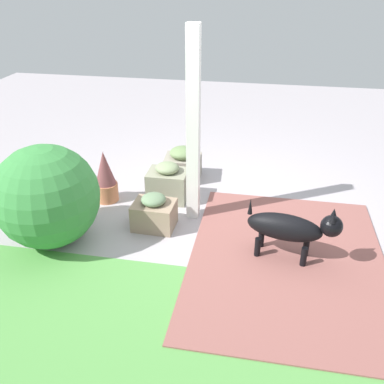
{
  "coord_description": "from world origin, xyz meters",
  "views": [
    {
      "loc": [
        -0.46,
        4.04,
        2.45
      ],
      "look_at": [
        0.26,
        0.16,
        0.33
      ],
      "focal_mm": 39.68,
      "sensor_mm": 36.0,
      "label": 1
    }
  ],
  "objects_px": {
    "stone_planter_nearest": "(183,164)",
    "stone_planter_near": "(168,183)",
    "porch_pillar": "(193,130)",
    "stone_planter_mid": "(154,213)",
    "terracotta_pot_spiky": "(105,178)",
    "round_shrub": "(47,197)",
    "dog": "(291,228)"
  },
  "relations": [
    {
      "from": "stone_planter_nearest",
      "to": "stone_planter_mid",
      "type": "height_order",
      "value": "stone_planter_nearest"
    },
    {
      "from": "stone_planter_near",
      "to": "porch_pillar",
      "type": "bearing_deg",
      "value": 138.77
    },
    {
      "from": "porch_pillar",
      "to": "stone_planter_near",
      "type": "height_order",
      "value": "porch_pillar"
    },
    {
      "from": "stone_planter_nearest",
      "to": "terracotta_pot_spiky",
      "type": "xyz_separation_m",
      "value": [
        0.76,
        0.74,
        0.1
      ]
    },
    {
      "from": "porch_pillar",
      "to": "dog",
      "type": "height_order",
      "value": "porch_pillar"
    },
    {
      "from": "stone_planter_nearest",
      "to": "stone_planter_mid",
      "type": "distance_m",
      "value": 1.21
    },
    {
      "from": "porch_pillar",
      "to": "stone_planter_nearest",
      "type": "bearing_deg",
      "value": -71.61
    },
    {
      "from": "stone_planter_near",
      "to": "terracotta_pot_spiky",
      "type": "bearing_deg",
      "value": 12.34
    },
    {
      "from": "round_shrub",
      "to": "terracotta_pot_spiky",
      "type": "height_order",
      "value": "round_shrub"
    },
    {
      "from": "stone_planter_near",
      "to": "dog",
      "type": "bearing_deg",
      "value": 146.38
    },
    {
      "from": "stone_planter_near",
      "to": "round_shrub",
      "type": "relative_size",
      "value": 0.46
    },
    {
      "from": "stone_planter_nearest",
      "to": "stone_planter_near",
      "type": "height_order",
      "value": "stone_planter_near"
    },
    {
      "from": "stone_planter_near",
      "to": "stone_planter_mid",
      "type": "xyz_separation_m",
      "value": [
        -0.0,
        0.62,
        -0.04
      ]
    },
    {
      "from": "porch_pillar",
      "to": "stone_planter_nearest",
      "type": "relative_size",
      "value": 4.14
    },
    {
      "from": "porch_pillar",
      "to": "terracotta_pot_spiky",
      "type": "xyz_separation_m",
      "value": [
        1.06,
        -0.16,
        -0.71
      ]
    },
    {
      "from": "stone_planter_mid",
      "to": "round_shrub",
      "type": "xyz_separation_m",
      "value": [
        0.93,
        0.43,
        0.33
      ]
    },
    {
      "from": "stone_planter_nearest",
      "to": "stone_planter_near",
      "type": "distance_m",
      "value": 0.59
    },
    {
      "from": "stone_planter_near",
      "to": "dog",
      "type": "distance_m",
      "value": 1.66
    },
    {
      "from": "stone_planter_mid",
      "to": "terracotta_pot_spiky",
      "type": "distance_m",
      "value": 0.85
    },
    {
      "from": "stone_planter_near",
      "to": "terracotta_pot_spiky",
      "type": "distance_m",
      "value": 0.72
    },
    {
      "from": "terracotta_pot_spiky",
      "to": "dog",
      "type": "bearing_deg",
      "value": 159.83
    },
    {
      "from": "terracotta_pot_spiky",
      "to": "porch_pillar",
      "type": "bearing_deg",
      "value": 171.3
    },
    {
      "from": "round_shrub",
      "to": "porch_pillar",
      "type": "bearing_deg",
      "value": -150.34
    },
    {
      "from": "stone_planter_mid",
      "to": "stone_planter_nearest",
      "type": "bearing_deg",
      "value": -92.77
    },
    {
      "from": "stone_planter_mid",
      "to": "round_shrub",
      "type": "height_order",
      "value": "round_shrub"
    },
    {
      "from": "stone_planter_nearest",
      "to": "stone_planter_mid",
      "type": "bearing_deg",
      "value": 87.23
    },
    {
      "from": "porch_pillar",
      "to": "stone_planter_mid",
      "type": "xyz_separation_m",
      "value": [
        0.36,
        0.3,
        -0.83
      ]
    },
    {
      "from": "stone_planter_mid",
      "to": "dog",
      "type": "height_order",
      "value": "dog"
    },
    {
      "from": "porch_pillar",
      "to": "stone_planter_nearest",
      "type": "xyz_separation_m",
      "value": [
        0.3,
        -0.9,
        -0.81
      ]
    },
    {
      "from": "dog",
      "to": "round_shrub",
      "type": "bearing_deg",
      "value": 3.29
    },
    {
      "from": "stone_planter_near",
      "to": "stone_planter_mid",
      "type": "height_order",
      "value": "stone_planter_near"
    },
    {
      "from": "stone_planter_near",
      "to": "dog",
      "type": "relative_size",
      "value": 0.54
    }
  ]
}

